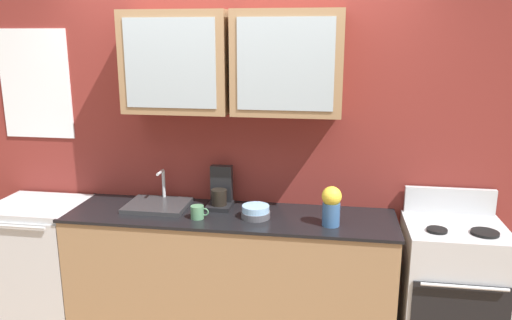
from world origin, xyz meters
TOP-DOWN VIEW (x-y plane):
  - back_wall_unit at (-0.01, 0.30)m, footprint 4.00×0.41m
  - counter at (0.00, 0.00)m, footprint 2.25×0.59m
  - stove_range at (1.48, -0.00)m, footprint 0.63×0.59m
  - sink_faucet at (-0.53, 0.06)m, footprint 0.43×0.35m
  - bowl_stack at (0.19, -0.04)m, footprint 0.19×0.19m
  - vase at (0.69, -0.10)m, footprint 0.13×0.13m
  - cup_near_sink at (-0.19, -0.11)m, footprint 0.12×0.09m
  - dishwasher at (-1.42, -0.00)m, footprint 0.63×0.57m
  - coffee_maker at (-0.09, 0.15)m, footprint 0.17×0.20m

SIDE VIEW (x-z plane):
  - dishwasher at x=-1.42m, z-range 0.00..0.93m
  - counter at x=0.00m, z-range 0.00..0.93m
  - stove_range at x=1.48m, z-range -0.08..1.02m
  - sink_faucet at x=-0.53m, z-range 0.82..1.07m
  - bowl_stack at x=0.19m, z-range 0.92..1.01m
  - cup_near_sink at x=-0.19m, z-range 0.93..1.01m
  - coffee_maker at x=-0.09m, z-range 0.89..1.18m
  - vase at x=0.69m, z-range 0.93..1.19m
  - back_wall_unit at x=-0.01m, z-range 0.12..2.88m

